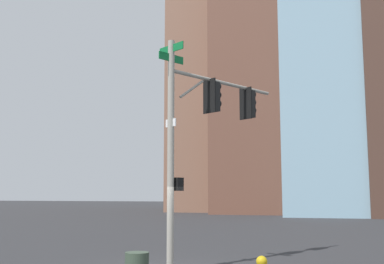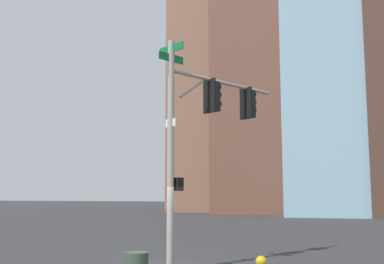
# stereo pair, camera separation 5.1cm
# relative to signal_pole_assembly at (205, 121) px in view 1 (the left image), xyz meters

# --- Properties ---
(signal_pole_assembly) EXTENTS (4.63, 3.15, 7.04)m
(signal_pole_assembly) POSITION_rel_signal_pole_assembly_xyz_m (0.00, 0.00, 0.00)
(signal_pole_assembly) COLOR #9E998C
(signal_pole_assembly) RESTS_ON ground_plane
(building_brick_farside) EXTENTS (20.12, 16.84, 33.96)m
(building_brick_farside) POSITION_rel_signal_pole_assembly_xyz_m (47.95, 4.74, 12.30)
(building_brick_farside) COLOR #845B47
(building_brick_farside) RESTS_ON ground_plane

